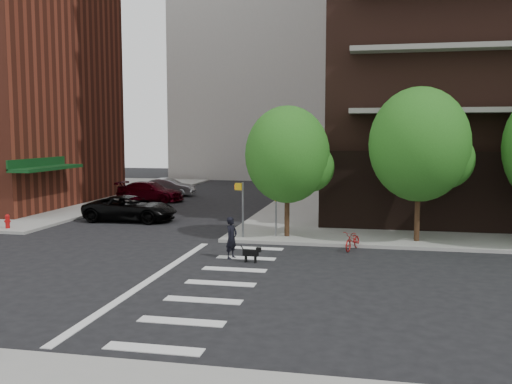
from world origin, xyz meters
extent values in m
plane|color=black|center=(0.00, 0.00, 0.00)|extent=(120.00, 120.00, 0.00)
cube|color=silver|center=(3.00, -6.00, 0.01)|extent=(2.40, 0.50, 0.01)
cube|color=silver|center=(3.00, -4.00, 0.01)|extent=(2.40, 0.50, 0.01)
cube|color=silver|center=(3.00, -2.00, 0.01)|extent=(2.40, 0.50, 0.01)
cube|color=silver|center=(3.00, 0.00, 0.01)|extent=(2.40, 0.50, 0.01)
cube|color=silver|center=(3.00, 2.00, 0.01)|extent=(2.40, 0.50, 0.01)
cube|color=silver|center=(3.00, 4.00, 0.01)|extent=(2.40, 0.50, 0.01)
cube|color=silver|center=(3.00, 6.00, 0.01)|extent=(2.40, 0.50, 0.01)
cube|color=silver|center=(0.50, 0.00, 0.01)|extent=(0.30, 13.00, 0.01)
cube|color=#0C3814|center=(-11.30, 13.00, 2.95)|extent=(1.40, 6.00, 0.20)
cylinder|color=#301E11|center=(4.00, 8.50, 1.30)|extent=(0.24, 0.24, 2.30)
sphere|color=#235B19|center=(4.00, 8.50, 4.05)|extent=(4.00, 4.00, 4.00)
cylinder|color=#301E11|center=(10.00, 8.50, 1.45)|extent=(0.24, 0.24, 2.60)
sphere|color=#235B19|center=(10.00, 8.50, 4.55)|extent=(4.50, 4.50, 4.50)
cylinder|color=slate|center=(2.00, 7.80, 1.45)|extent=(0.10, 0.10, 2.60)
cube|color=gold|center=(1.80, 7.80, 2.55)|extent=(0.32, 0.25, 0.32)
cylinder|color=slate|center=(3.50, 8.30, 1.25)|extent=(0.08, 0.08, 2.20)
cube|color=gold|center=(3.50, 8.15, 2.15)|extent=(0.64, 0.02, 0.64)
cylinder|color=#A50C0C|center=(-10.50, 7.80, 0.45)|extent=(0.22, 0.22, 0.60)
sphere|color=#A50C0C|center=(-10.50, 7.80, 0.76)|extent=(0.24, 0.24, 0.24)
imported|color=black|center=(-5.65, 12.22, 0.74)|extent=(2.50, 5.32, 1.47)
imported|color=#3C020C|center=(-8.20, 21.52, 0.73)|extent=(2.38, 5.18, 1.47)
imported|color=gray|center=(-8.20, 25.32, 0.71)|extent=(1.73, 4.38, 1.42)
imported|color=maroon|center=(7.18, 6.50, 0.42)|extent=(1.02, 1.69, 0.84)
imported|color=black|center=(2.43, 3.85, 0.85)|extent=(0.72, 0.59, 1.70)
cube|color=black|center=(3.34, 3.29, 0.38)|extent=(0.63, 0.28, 0.24)
cube|color=black|center=(3.67, 3.24, 0.53)|extent=(0.19, 0.17, 0.18)
cylinder|color=black|center=(3.52, 3.35, 0.13)|extent=(0.06, 0.06, 0.26)
cylinder|color=black|center=(3.16, 3.23, 0.13)|extent=(0.06, 0.06, 0.26)
camera|label=1|loc=(7.94, -18.17, 5.05)|focal=40.00mm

